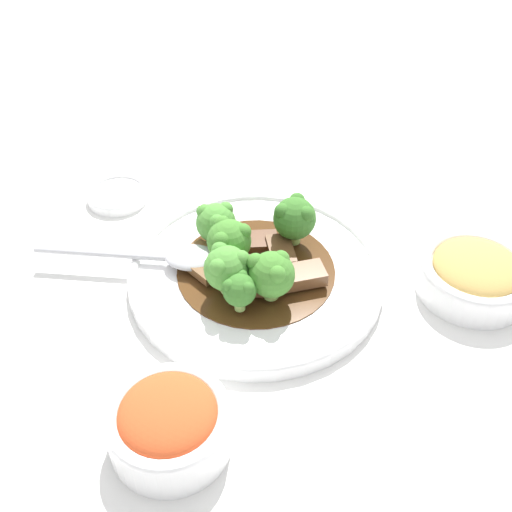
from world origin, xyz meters
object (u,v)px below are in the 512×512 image
broccoli_floret_0 (295,218)px  sauce_dish (118,195)px  side_bowl_appetizer (475,274)px  beef_strip_0 (253,275)px  main_plate (256,273)px  broccoli_floret_4 (229,241)px  beef_strip_2 (281,252)px  broccoli_floret_2 (269,274)px  beef_strip_3 (246,242)px  broccoli_floret_1 (227,268)px  beef_strip_1 (293,277)px  beef_strip_4 (204,262)px  broccoli_floret_3 (239,290)px  broccoli_floret_5 (216,222)px  side_bowl_kimchi (169,423)px  serving_spoon (176,257)px

broccoli_floret_0 → sauce_dish: (0.17, -0.17, -0.05)m
side_bowl_appetizer → beef_strip_0: bearing=-17.8°
beef_strip_0 → main_plate: bearing=-118.4°
broccoli_floret_4 → main_plate: bearing=157.3°
beef_strip_0 → broccoli_floret_0: size_ratio=1.09×
beef_strip_2 → broccoli_floret_2: size_ratio=0.97×
main_plate → beef_strip_3: (-0.00, -0.04, 0.01)m
broccoli_floret_1 → broccoli_floret_4: (-0.01, -0.03, 0.00)m
broccoli_floret_0 → sauce_dish: broccoli_floret_0 is taller
beef_strip_1 → beef_strip_3: 0.08m
beef_strip_4 → main_plate: bearing=158.5°
broccoli_floret_2 → broccoli_floret_3: size_ratio=1.26×
beef_strip_2 → side_bowl_appetizer: 0.20m
beef_strip_3 → broccoli_floret_3: size_ratio=1.81×
beef_strip_0 → broccoli_floret_5: size_ratio=1.31×
broccoli_floret_0 → broccoli_floret_1: bearing=28.6°
main_plate → broccoli_floret_0: size_ratio=4.88×
main_plate → broccoli_floret_1: (0.04, 0.02, 0.04)m
beef_strip_4 → broccoli_floret_1: (-0.01, 0.04, 0.03)m
broccoli_floret_0 → side_bowl_kimchi: 0.26m
beef_strip_2 → broccoli_floret_4: bearing=-4.5°
broccoli_floret_2 → sauce_dish: 0.27m
beef_strip_3 → beef_strip_4: bearing=17.5°
broccoli_floret_2 → side_bowl_appetizer: bearing=168.7°
broccoli_floret_1 → serving_spoon: broccoli_floret_1 is taller
broccoli_floret_1 → side_bowl_appetizer: 0.25m
broccoli_floret_3 → broccoli_floret_5: bearing=-94.2°
side_bowl_appetizer → sauce_dish: side_bowl_appetizer is taller
broccoli_floret_3 → serving_spoon: (0.04, -0.09, -0.02)m
broccoli_floret_1 → beef_strip_1: bearing=171.0°
broccoli_floret_4 → side_bowl_kimchi: 0.20m
broccoli_floret_5 → side_bowl_kimchi: broccoli_floret_5 is taller
beef_strip_4 → side_bowl_kimchi: (0.08, 0.18, 0.00)m
broccoli_floret_3 → beef_strip_3: bearing=-111.9°
broccoli_floret_4 → broccoli_floret_1: bearing=69.5°
beef_strip_2 → beef_strip_3: (0.03, -0.03, -0.00)m
broccoli_floret_2 → broccoli_floret_5: 0.10m
side_bowl_kimchi → sauce_dish: size_ratio=1.34×
broccoli_floret_3 → broccoli_floret_4: broccoli_floret_4 is taller
side_bowl_appetizer → beef_strip_1: bearing=-16.6°
broccoli_floret_5 → serving_spoon: bearing=20.7°
beef_strip_4 → broccoli_floret_5: bearing=-125.5°
beef_strip_1 → broccoli_floret_3: (0.06, 0.02, 0.02)m
beef_strip_4 → side_bowl_appetizer: (-0.26, 0.11, -0.00)m
broccoli_floret_1 → main_plate: bearing=-148.0°
broccoli_floret_5 → serving_spoon: 0.06m
beef_strip_1 → beef_strip_4: (0.08, -0.05, -0.00)m
beef_strip_2 → broccoli_floret_1: (0.07, 0.03, 0.02)m
broccoli_floret_0 → broccoli_floret_5: size_ratio=1.20×
broccoli_floret_5 → beef_strip_3: bearing=147.1°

